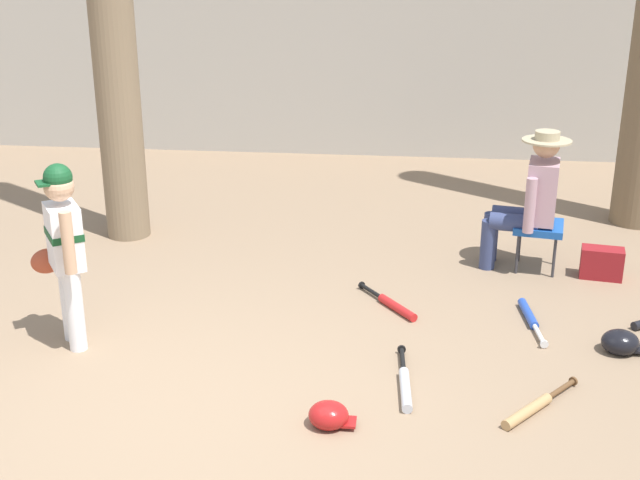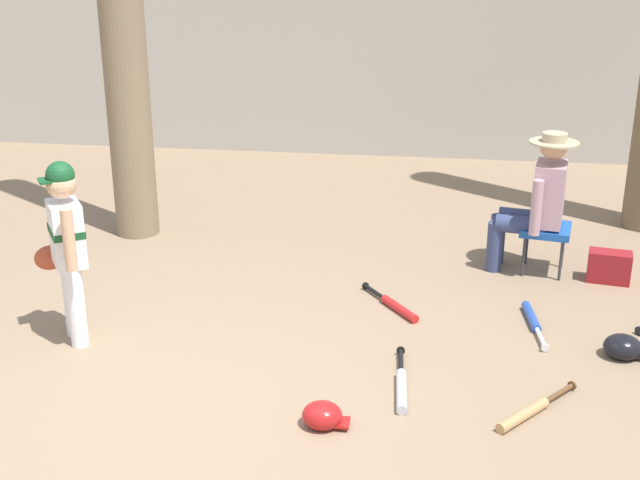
{
  "view_description": "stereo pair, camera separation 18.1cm",
  "coord_description": "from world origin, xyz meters",
  "px_view_note": "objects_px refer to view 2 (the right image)",
  "views": [
    {
      "loc": [
        1.26,
        -4.15,
        2.74
      ],
      "look_at": [
        0.67,
        1.18,
        0.75
      ],
      "focal_mm": 47.26,
      "sensor_mm": 36.0,
      "label": 1
    },
    {
      "loc": [
        1.44,
        -4.13,
        2.74
      ],
      "look_at": [
        0.67,
        1.18,
        0.75
      ],
      "focal_mm": 47.26,
      "sensor_mm": 36.0,
      "label": 2
    }
  ],
  "objects_px": {
    "handbag_beside_stool": "(609,267)",
    "batting_helmet_red": "(323,415)",
    "young_ballplayer": "(66,241)",
    "bat_red_barrel": "(395,306)",
    "bat_wood_tan": "(529,412)",
    "batting_helmet_black": "(623,347)",
    "seated_spectator": "(536,199)",
    "bat_aluminum_silver": "(401,386)",
    "bat_blue_youth": "(533,320)",
    "folding_stool": "(545,231)"
  },
  "relations": [
    {
      "from": "young_ballplayer",
      "to": "seated_spectator",
      "type": "bearing_deg",
      "value": 28.33
    },
    {
      "from": "bat_wood_tan",
      "to": "handbag_beside_stool",
      "type": "bearing_deg",
      "value": 69.43
    },
    {
      "from": "folding_stool",
      "to": "batting_helmet_black",
      "type": "relative_size",
      "value": 1.53
    },
    {
      "from": "folding_stool",
      "to": "bat_wood_tan",
      "type": "bearing_deg",
      "value": -97.47
    },
    {
      "from": "seated_spectator",
      "to": "bat_aluminum_silver",
      "type": "xyz_separation_m",
      "value": [
        -0.98,
        -2.16,
        -0.61
      ]
    },
    {
      "from": "handbag_beside_stool",
      "to": "folding_stool",
      "type": "bearing_deg",
      "value": 164.86
    },
    {
      "from": "bat_wood_tan",
      "to": "bat_red_barrel",
      "type": "distance_m",
      "value": 1.64
    },
    {
      "from": "seated_spectator",
      "to": "handbag_beside_stool",
      "type": "height_order",
      "value": "seated_spectator"
    },
    {
      "from": "young_ballplayer",
      "to": "bat_blue_youth",
      "type": "xyz_separation_m",
      "value": [
        3.23,
        0.71,
        -0.71
      ]
    },
    {
      "from": "folding_stool",
      "to": "handbag_beside_stool",
      "type": "xyz_separation_m",
      "value": [
        0.52,
        -0.14,
        -0.23
      ]
    },
    {
      "from": "bat_aluminum_silver",
      "to": "bat_blue_youth",
      "type": "height_order",
      "value": "same"
    },
    {
      "from": "young_ballplayer",
      "to": "batting_helmet_red",
      "type": "xyz_separation_m",
      "value": [
        1.89,
        -0.85,
        -0.67
      ]
    },
    {
      "from": "seated_spectator",
      "to": "batting_helmet_red",
      "type": "distance_m",
      "value": 3.04
    },
    {
      "from": "folding_stool",
      "to": "bat_aluminum_silver",
      "type": "relative_size",
      "value": 0.6
    },
    {
      "from": "bat_wood_tan",
      "to": "batting_helmet_red",
      "type": "xyz_separation_m",
      "value": [
        -1.21,
        -0.28,
        0.04
      ]
    },
    {
      "from": "seated_spectator",
      "to": "handbag_beside_stool",
      "type": "bearing_deg",
      "value": -14.34
    },
    {
      "from": "handbag_beside_stool",
      "to": "bat_blue_youth",
      "type": "distance_m",
      "value": 1.14
    },
    {
      "from": "handbag_beside_stool",
      "to": "bat_aluminum_silver",
      "type": "bearing_deg",
      "value": -128.49
    },
    {
      "from": "handbag_beside_stool",
      "to": "batting_helmet_black",
      "type": "relative_size",
      "value": 1.13
    },
    {
      "from": "seated_spectator",
      "to": "batting_helmet_black",
      "type": "bearing_deg",
      "value": -72.17
    },
    {
      "from": "bat_blue_youth",
      "to": "batting_helmet_red",
      "type": "xyz_separation_m",
      "value": [
        -1.34,
        -1.56,
        0.04
      ]
    },
    {
      "from": "young_ballplayer",
      "to": "batting_helmet_red",
      "type": "relative_size",
      "value": 4.64
    },
    {
      "from": "bat_aluminum_silver",
      "to": "batting_helmet_black",
      "type": "xyz_separation_m",
      "value": [
        1.46,
        0.66,
        0.04
      ]
    },
    {
      "from": "handbag_beside_stool",
      "to": "batting_helmet_black",
      "type": "bearing_deg",
      "value": -95.62
    },
    {
      "from": "bat_aluminum_silver",
      "to": "bat_blue_youth",
      "type": "distance_m",
      "value": 1.42
    },
    {
      "from": "bat_red_barrel",
      "to": "bat_aluminum_silver",
      "type": "bearing_deg",
      "value": -84.72
    },
    {
      "from": "young_ballplayer",
      "to": "seated_spectator",
      "type": "distance_m",
      "value": 3.75
    },
    {
      "from": "young_ballplayer",
      "to": "bat_aluminum_silver",
      "type": "xyz_separation_m",
      "value": [
        2.32,
        -0.38,
        -0.71
      ]
    },
    {
      "from": "handbag_beside_stool",
      "to": "batting_helmet_red",
      "type": "distance_m",
      "value": 3.2
    },
    {
      "from": "folding_stool",
      "to": "bat_wood_tan",
      "type": "height_order",
      "value": "folding_stool"
    },
    {
      "from": "young_ballplayer",
      "to": "bat_wood_tan",
      "type": "distance_m",
      "value": 3.22
    },
    {
      "from": "young_ballplayer",
      "to": "handbag_beside_stool",
      "type": "bearing_deg",
      "value": 22.51
    },
    {
      "from": "young_ballplayer",
      "to": "folding_stool",
      "type": "height_order",
      "value": "young_ballplayer"
    },
    {
      "from": "young_ballplayer",
      "to": "bat_red_barrel",
      "type": "relative_size",
      "value": 2.12
    },
    {
      "from": "bat_aluminum_silver",
      "to": "folding_stool",
      "type": "bearing_deg",
      "value": 63.35
    },
    {
      "from": "young_ballplayer",
      "to": "batting_helmet_black",
      "type": "bearing_deg",
      "value": 4.23
    },
    {
      "from": "bat_red_barrel",
      "to": "batting_helmet_red",
      "type": "height_order",
      "value": "batting_helmet_red"
    },
    {
      "from": "seated_spectator",
      "to": "batting_helmet_black",
      "type": "height_order",
      "value": "seated_spectator"
    },
    {
      "from": "bat_wood_tan",
      "to": "batting_helmet_black",
      "type": "height_order",
      "value": "batting_helmet_black"
    },
    {
      "from": "bat_wood_tan",
      "to": "batting_helmet_black",
      "type": "distance_m",
      "value": 1.1
    },
    {
      "from": "folding_stool",
      "to": "bat_red_barrel",
      "type": "bearing_deg",
      "value": -141.35
    },
    {
      "from": "seated_spectator",
      "to": "batting_helmet_black",
      "type": "relative_size",
      "value": 3.97
    },
    {
      "from": "young_ballplayer",
      "to": "handbag_beside_stool",
      "type": "xyz_separation_m",
      "value": [
        3.91,
        1.62,
        -0.61
      ]
    },
    {
      "from": "handbag_beside_stool",
      "to": "bat_red_barrel",
      "type": "height_order",
      "value": "handbag_beside_stool"
    },
    {
      "from": "seated_spectator",
      "to": "batting_helmet_red",
      "type": "xyz_separation_m",
      "value": [
        -1.41,
        -2.63,
        -0.57
      ]
    },
    {
      "from": "bat_aluminum_silver",
      "to": "bat_wood_tan",
      "type": "distance_m",
      "value": 0.79
    },
    {
      "from": "seated_spectator",
      "to": "bat_wood_tan",
      "type": "height_order",
      "value": "seated_spectator"
    },
    {
      "from": "young_ballplayer",
      "to": "seated_spectator",
      "type": "relative_size",
      "value": 1.09
    },
    {
      "from": "seated_spectator",
      "to": "handbag_beside_stool",
      "type": "xyz_separation_m",
      "value": [
        0.61,
        -0.16,
        -0.51
      ]
    },
    {
      "from": "bat_wood_tan",
      "to": "bat_blue_youth",
      "type": "bearing_deg",
      "value": 83.94
    }
  ]
}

